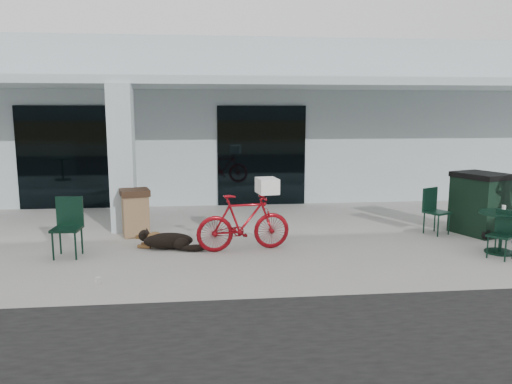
{
  "coord_description": "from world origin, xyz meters",
  "views": [
    {
      "loc": [
        0.2,
        -8.49,
        2.57
      ],
      "look_at": [
        1.22,
        1.04,
        1.0
      ],
      "focal_mm": 35.0,
      "sensor_mm": 36.0,
      "label": 1
    }
  ],
  "objects": [
    {
      "name": "cafe_chair_far_b",
      "position": [
        5.37,
        -0.53,
        0.42
      ],
      "size": [
        0.56,
        0.55,
        0.84
      ],
      "primitive_type": null,
      "rotation": [
        0.0,
        0.0,
        -0.97
      ],
      "color": "#102E22",
      "rests_on": "ground"
    },
    {
      "name": "dog",
      "position": [
        -0.47,
        0.7,
        0.18
      ],
      "size": [
        1.12,
        0.65,
        0.35
      ],
      "primitive_type": null,
      "rotation": [
        0.0,
        0.0,
        -0.3
      ],
      "color": "black",
      "rests_on": "ground"
    },
    {
      "name": "column",
      "position": [
        -1.5,
        2.3,
        1.56
      ],
      "size": [
        0.5,
        0.5,
        3.12
      ],
      "primitive_type": "cube",
      "color": "#9FAFB4",
      "rests_on": "ground"
    },
    {
      "name": "storefront_glass_left",
      "position": [
        -3.2,
        4.98,
        1.35
      ],
      "size": [
        2.8,
        0.06,
        2.7
      ],
      "primitive_type": "cube",
      "color": "black",
      "rests_on": "ground"
    },
    {
      "name": "cup_near_dog",
      "position": [
        -1.39,
        -1.11,
        0.05
      ],
      "size": [
        0.08,
        0.08,
        0.1
      ],
      "primitive_type": "cylinder",
      "rotation": [
        0.0,
        0.0,
        0.04
      ],
      "color": "white",
      "rests_on": "ground"
    },
    {
      "name": "bicycle",
      "position": [
        0.93,
        0.46,
        0.53
      ],
      "size": [
        1.81,
        0.75,
        1.06
      ],
      "primitive_type": "imported",
      "rotation": [
        0.0,
        0.0,
        1.72
      ],
      "color": "maroon",
      "rests_on": "ground"
    },
    {
      "name": "overhang",
      "position": [
        0.0,
        3.6,
        3.21
      ],
      "size": [
        22.0,
        2.8,
        0.18
      ],
      "primitive_type": "cube",
      "color": "#9FAFB4",
      "rests_on": "column"
    },
    {
      "name": "wheeled_bin",
      "position": [
        5.95,
        1.2,
        0.65
      ],
      "size": [
        1.11,
        1.23,
        1.3
      ],
      "primitive_type": null,
      "rotation": [
        0.0,
        0.0,
        0.37
      ],
      "color": "black",
      "rests_on": "ground"
    },
    {
      "name": "cafe_chair_far_a",
      "position": [
        5.06,
        1.27,
        0.48
      ],
      "size": [
        0.6,
        0.62,
        0.96
      ],
      "primitive_type": null,
      "rotation": [
        0.0,
        0.0,
        0.47
      ],
      "color": "#102E22",
      "rests_on": "ground"
    },
    {
      "name": "cup_on_table",
      "position": [
        5.68,
        -0.06,
        0.81
      ],
      "size": [
        0.09,
        0.09,
        0.1
      ],
      "primitive_type": "cylinder",
      "rotation": [
        0.0,
        0.0,
        0.35
      ],
      "color": "white",
      "rests_on": "cafe_table_far"
    },
    {
      "name": "ground",
      "position": [
        0.0,
        0.0,
        0.0
      ],
      "size": [
        80.0,
        80.0,
        0.0
      ],
      "primitive_type": "plane",
      "color": "#B1AEA7",
      "rests_on": "ground"
    },
    {
      "name": "trash_receptacle",
      "position": [
        -1.2,
        1.8,
        0.49
      ],
      "size": [
        0.69,
        0.69,
        0.97
      ],
      "primitive_type": null,
      "rotation": [
        0.0,
        0.0,
        0.24
      ],
      "color": "brown",
      "rests_on": "ground"
    },
    {
      "name": "cafe_chair_near",
      "position": [
        -2.2,
        0.37,
        0.53
      ],
      "size": [
        0.5,
        0.55,
        1.05
      ],
      "primitive_type": null,
      "rotation": [
        0.0,
        0.0,
        -0.05
      ],
      "color": "#102E22",
      "rests_on": "ground"
    },
    {
      "name": "cafe_table_far",
      "position": [
        5.57,
        -0.21,
        0.38
      ],
      "size": [
        1.03,
        1.03,
        0.76
      ],
      "primitive_type": null,
      "rotation": [
        0.0,
        0.0,
        0.35
      ],
      "color": "#102E22",
      "rests_on": "ground"
    },
    {
      "name": "storefront_glass_right",
      "position": [
        1.8,
        4.98,
        1.35
      ],
      "size": [
        2.4,
        0.06,
        2.7
      ],
      "primitive_type": "cube",
      "color": "black",
      "rests_on": "ground"
    },
    {
      "name": "building",
      "position": [
        0.0,
        8.5,
        2.25
      ],
      "size": [
        22.0,
        7.0,
        4.5
      ],
      "primitive_type": "cube",
      "color": "#9FAFB4",
      "rests_on": "ground"
    },
    {
      "name": "laundry_basket",
      "position": [
        1.38,
        0.53,
        1.2
      ],
      "size": [
        0.42,
        0.52,
        0.28
      ],
      "primitive_type": "cube",
      "rotation": [
        0.0,
        0.0,
        1.72
      ],
      "color": "white",
      "rests_on": "bicycle"
    }
  ]
}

